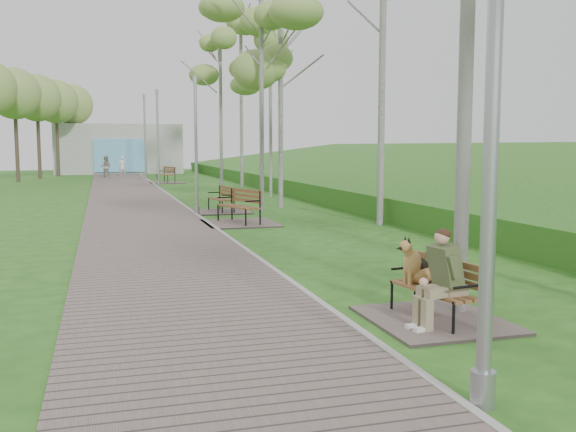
% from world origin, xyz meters
% --- Properties ---
extents(walkway, '(3.50, 67.00, 0.04)m').
position_xyz_m(walkway, '(-1.75, 21.50, 0.02)').
color(walkway, '#675753').
rests_on(walkway, ground).
extents(kerb, '(0.10, 67.00, 0.05)m').
position_xyz_m(kerb, '(0.00, 21.50, 0.03)').
color(kerb, '#999993').
rests_on(kerb, ground).
extents(embankment, '(14.00, 70.00, 1.60)m').
position_xyz_m(embankment, '(12.00, 20.00, 0.00)').
color(embankment, '#438429').
rests_on(embankment, ground).
extents(building_north, '(10.00, 5.20, 4.00)m').
position_xyz_m(building_north, '(-1.50, 50.97, 1.99)').
color(building_north, '#9E9E99').
rests_on(building_north, ground).
extents(bench_main, '(1.66, 1.84, 1.45)m').
position_xyz_m(bench_main, '(1.04, 3.06, 0.40)').
color(bench_main, '#675753').
rests_on(bench_main, ground).
extents(bench_second, '(2.03, 2.26, 1.25)m').
position_xyz_m(bench_second, '(0.84, 14.01, 0.23)').
color(bench_second, '#675753').
rests_on(bench_second, ground).
extents(bench_third, '(1.78, 1.98, 1.09)m').
position_xyz_m(bench_third, '(0.95, 17.44, 0.20)').
color(bench_third, '#675753').
rests_on(bench_third, ground).
extents(bench_far, '(2.01, 2.23, 1.23)m').
position_xyz_m(bench_far, '(0.83, 35.53, 0.23)').
color(bench_far, '#675753').
rests_on(bench_far, ground).
extents(lamp_post_near, '(0.22, 0.22, 5.63)m').
position_xyz_m(lamp_post_near, '(0.16, 0.54, 2.63)').
color(lamp_post_near, '#95979C').
rests_on(lamp_post_near, ground).
extents(lamp_post_second, '(0.17, 0.17, 4.50)m').
position_xyz_m(lamp_post_second, '(0.06, 17.01, 2.10)').
color(lamp_post_second, '#95979C').
rests_on(lamp_post_second, ground).
extents(lamp_post_third, '(0.21, 0.21, 5.44)m').
position_xyz_m(lamp_post_third, '(0.22, 33.38, 2.54)').
color(lamp_post_third, '#95979C').
rests_on(lamp_post_third, ground).
extents(lamp_post_far, '(0.23, 0.23, 5.83)m').
position_xyz_m(lamp_post_far, '(0.06, 41.86, 2.72)').
color(lamp_post_far, '#95979C').
rests_on(lamp_post_far, ground).
extents(pedestrian_near, '(0.64, 0.52, 1.50)m').
position_xyz_m(pedestrian_near, '(-1.44, 45.15, 0.75)').
color(pedestrian_near, silver).
rests_on(pedestrian_near, ground).
extents(pedestrian_far, '(0.89, 0.78, 1.56)m').
position_xyz_m(pedestrian_far, '(-2.63, 43.18, 0.78)').
color(pedestrian_far, gray).
rests_on(pedestrian_far, ground).
extents(birch_mid_a, '(2.59, 2.59, 7.78)m').
position_xyz_m(birch_mid_a, '(2.36, 17.33, 6.11)').
color(birch_mid_a, silver).
rests_on(birch_mid_a, ground).
extents(birch_mid_c, '(2.49, 2.49, 7.72)m').
position_xyz_m(birch_mid_c, '(3.31, 18.34, 6.06)').
color(birch_mid_c, silver).
rests_on(birch_mid_c, ground).
extents(birch_far_a, '(2.55, 2.55, 8.04)m').
position_xyz_m(birch_far_a, '(4.25, 23.33, 6.31)').
color(birch_far_a, silver).
rests_on(birch_far_a, ground).
extents(birch_far_b, '(2.59, 2.59, 7.72)m').
position_xyz_m(birch_far_b, '(2.84, 27.71, 6.06)').
color(birch_far_b, silver).
rests_on(birch_far_b, ground).
extents(birch_far_c, '(2.94, 2.94, 11.94)m').
position_xyz_m(birch_far_c, '(4.49, 30.51, 9.38)').
color(birch_far_c, silver).
rests_on(birch_far_c, ground).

